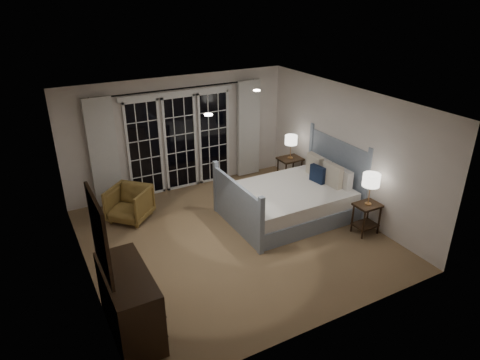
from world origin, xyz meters
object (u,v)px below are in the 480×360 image
dresser (130,303)px  nightstand_right (290,167)px  armchair (129,204)px  nightstand_left (366,214)px  lamp_right (291,140)px  lamp_left (371,180)px  bed (291,199)px

dresser → nightstand_right: bearing=32.2°
dresser → armchair: bearing=75.1°
nightstand_left → lamp_right: 2.48m
lamp_left → bed: bearing=124.1°
lamp_left → nightstand_left: bearing=0.0°
armchair → lamp_left: bearing=10.7°
lamp_right → armchair: 3.70m
nightstand_left → lamp_left: size_ratio=0.99×
nightstand_right → armchair: size_ratio=0.89×
bed → dresser: (-3.64, -1.59, 0.12)m
nightstand_right → lamp_right: 0.65m
lamp_left → dresser: bearing=-175.0°
nightstand_right → lamp_right: (0.00, 0.00, 0.65)m
lamp_left → lamp_right: lamp_right is taller
nightstand_right → lamp_right: lamp_right is taller
lamp_left → armchair: lamp_left is taller
lamp_left → dresser: size_ratio=0.46×
armchair → bed: bearing=20.1°
nightstand_right → lamp_right: bearing=18.4°
bed → lamp_right: (0.76, 1.18, 0.74)m
lamp_right → armchair: size_ratio=0.72×
nightstand_left → nightstand_right: bearing=91.3°
bed → dresser: size_ratio=1.83×
nightstand_right → armchair: 3.62m
nightstand_right → nightstand_left: bearing=-88.7°
dresser → nightstand_left: bearing=5.0°
lamp_left → nightstand_right: bearing=91.3°
armchair → dresser: 3.06m
lamp_right → armchair: lamp_right is taller
bed → lamp_left: bed is taller
bed → armchair: size_ratio=3.23×
bed → armchair: 3.16m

